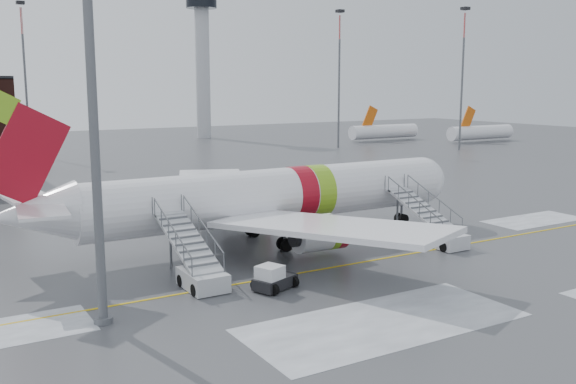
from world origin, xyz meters
TOP-DOWN VIEW (x-y plane):
  - ground at (0.00, 0.00)m, footprint 260.00×260.00m
  - airliner at (-3.69, 6.53)m, footprint 35.03×32.97m
  - airstair_fwd at (6.85, -0.01)m, footprint 2.05×7.70m
  - airstair_aft at (-11.45, -0.01)m, footprint 2.05×7.70m
  - pushback_tug at (-8.13, -2.92)m, footprint 2.84×2.52m
  - light_mast_near at (-17.65, -3.19)m, footprint 1.20×1.20m
  - control_tower at (30.00, 95.00)m, footprint 6.40×6.40m
  - light_mast_far_ne at (42.00, 62.00)m, footprint 1.20×1.20m
  - light_mast_far_n at (-8.00, 78.00)m, footprint 1.20×1.20m
  - light_mast_far_e at (58.00, 48.00)m, footprint 1.20×1.20m
  - distant_aircraft at (62.50, 64.00)m, footprint 35.00×18.00m

SIDE VIEW (x-z plane):
  - ground at x=0.00m, z-range 0.00..0.00m
  - distant_aircraft at x=62.50m, z-range -4.00..4.00m
  - pushback_tug at x=-8.13m, z-range -0.08..1.36m
  - airstair_fwd at x=6.85m, z-range -0.68..2.81m
  - airstair_aft at x=-11.45m, z-range -0.68..2.81m
  - airliner at x=-3.69m, z-range -2.17..9.01m
  - light_mast_near at x=-17.65m, z-range 0.49..22.51m
  - light_mast_far_ne at x=42.00m, z-range 1.71..25.96m
  - light_mast_far_n at x=-8.00m, z-range 1.71..25.96m
  - light_mast_far_e at x=58.00m, z-range 1.71..25.96m
  - control_tower at x=30.00m, z-range 3.75..33.75m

